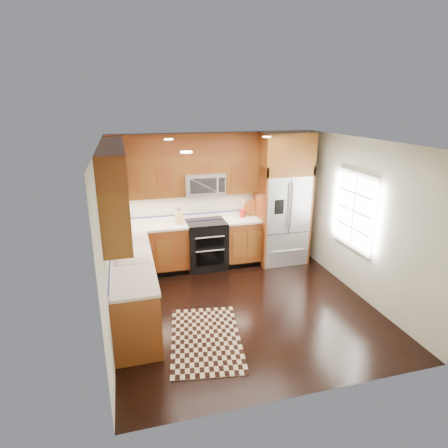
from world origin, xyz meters
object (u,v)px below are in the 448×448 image
object	(u,v)px
refrigerator	(282,199)
rug	(206,338)
range	(206,245)
knife_block	(179,217)
utensil_crock	(243,211)

from	to	relation	value
refrigerator	rug	world-z (taller)	refrigerator
range	refrigerator	bearing A→B (deg)	-1.40
rug	knife_block	world-z (taller)	knife_block
rug	knife_block	distance (m)	2.61
knife_block	utensil_crock	xyz separation A→B (m)	(1.29, 0.08, -0.00)
rug	utensil_crock	distance (m)	2.99
range	knife_block	world-z (taller)	knife_block
refrigerator	utensil_crock	distance (m)	0.83
rug	utensil_crock	world-z (taller)	utensil_crock
knife_block	utensil_crock	bearing A→B (deg)	3.58
range	rug	size ratio (longest dim) A/B	0.60
refrigerator	utensil_crock	world-z (taller)	refrigerator
utensil_crock	refrigerator	bearing A→B (deg)	-11.22
refrigerator	utensil_crock	xyz separation A→B (m)	(-0.77, 0.15, -0.24)
refrigerator	rug	distance (m)	3.38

